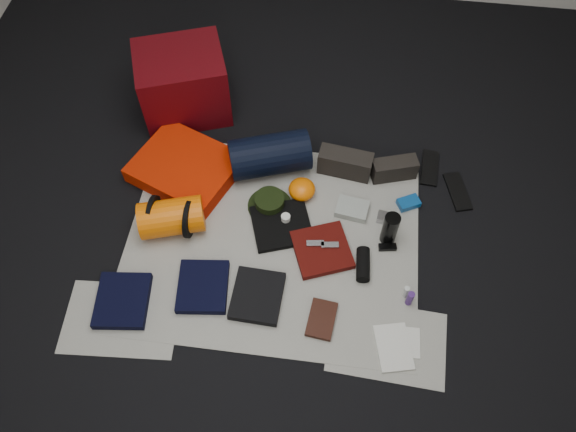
# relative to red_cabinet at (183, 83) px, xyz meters

# --- Properties ---
(floor) EXTENTS (4.50, 4.50, 0.02)m
(floor) POSITION_rel_red_cabinet_xyz_m (0.68, -0.92, -0.23)
(floor) COLOR black
(floor) RESTS_ON ground
(newspaper_mat) EXTENTS (1.60, 1.30, 0.01)m
(newspaper_mat) POSITION_rel_red_cabinet_xyz_m (0.68, -0.92, -0.21)
(newspaper_mat) COLOR beige
(newspaper_mat) RESTS_ON floor
(newspaper_sheet_front_left) EXTENTS (0.61, 0.44, 0.00)m
(newspaper_sheet_front_left) POSITION_rel_red_cabinet_xyz_m (-0.02, -1.47, -0.22)
(newspaper_sheet_front_left) COLOR beige
(newspaper_sheet_front_left) RESTS_ON floor
(newspaper_sheet_front_right) EXTENTS (0.60, 0.43, 0.00)m
(newspaper_sheet_front_right) POSITION_rel_red_cabinet_xyz_m (1.33, -1.42, -0.22)
(newspaper_sheet_front_right) COLOR beige
(newspaper_sheet_front_right) RESTS_ON floor
(red_cabinet) EXTENTS (0.64, 0.59, 0.43)m
(red_cabinet) POSITION_rel_red_cabinet_xyz_m (0.00, 0.00, 0.00)
(red_cabinet) COLOR #52060B
(red_cabinet) RESTS_ON floor
(sleeping_pad) EXTENTS (0.70, 0.65, 0.10)m
(sleeping_pad) POSITION_rel_red_cabinet_xyz_m (0.11, -0.52, -0.16)
(sleeping_pad) COLOR red
(sleeping_pad) RESTS_ON newspaper_mat
(stuff_sack) EXTENTS (0.39, 0.30, 0.20)m
(stuff_sack) POSITION_rel_red_cabinet_xyz_m (0.13, -0.90, -0.11)
(stuff_sack) COLOR #F36604
(stuff_sack) RESTS_ON newspaper_mat
(sack_strap_left) EXTENTS (0.02, 0.22, 0.22)m
(sack_strap_left) POSITION_rel_red_cabinet_xyz_m (0.03, -0.90, -0.10)
(sack_strap_left) COLOR black
(sack_strap_left) RESTS_ON newspaper_mat
(sack_strap_right) EXTENTS (0.03, 0.22, 0.22)m
(sack_strap_right) POSITION_rel_red_cabinet_xyz_m (0.23, -0.90, -0.10)
(sack_strap_right) COLOR black
(sack_strap_right) RESTS_ON newspaper_mat
(navy_duffel) EXTENTS (0.52, 0.38, 0.24)m
(navy_duffel) POSITION_rel_red_cabinet_xyz_m (0.60, -0.42, -0.09)
(navy_duffel) COLOR black
(navy_duffel) RESTS_ON newspaper_mat
(boonie_brim) EXTENTS (0.28, 0.28, 0.01)m
(boonie_brim) POSITION_rel_red_cabinet_xyz_m (0.64, -0.69, -0.21)
(boonie_brim) COLOR black
(boonie_brim) RESTS_ON newspaper_mat
(boonie_crown) EXTENTS (0.17, 0.17, 0.08)m
(boonie_crown) POSITION_rel_red_cabinet_xyz_m (0.64, -0.69, -0.17)
(boonie_crown) COLOR black
(boonie_crown) RESTS_ON boonie_brim
(hiking_boot_left) EXTENTS (0.32, 0.16, 0.16)m
(hiking_boot_left) POSITION_rel_red_cabinet_xyz_m (1.04, -0.39, -0.13)
(hiking_boot_left) COLOR black
(hiking_boot_left) RESTS_ON newspaper_mat
(hiking_boot_right) EXTENTS (0.28, 0.17, 0.13)m
(hiking_boot_right) POSITION_rel_red_cabinet_xyz_m (1.33, -0.38, -0.15)
(hiking_boot_right) COLOR black
(hiking_boot_right) RESTS_ON newspaper_mat
(flip_flop_left) EXTENTS (0.12, 0.27, 0.01)m
(flip_flop_left) POSITION_rel_red_cabinet_xyz_m (1.55, -0.30, -0.21)
(flip_flop_left) COLOR black
(flip_flop_left) RESTS_ON floor
(flip_flop_right) EXTENTS (0.17, 0.28, 0.01)m
(flip_flop_right) POSITION_rel_red_cabinet_xyz_m (1.71, -0.45, -0.21)
(flip_flop_right) COLOR black
(flip_flop_right) RESTS_ON floor
(trousers_navy_a) EXTENTS (0.30, 0.33, 0.05)m
(trousers_navy_a) POSITION_rel_red_cabinet_xyz_m (-0.03, -1.38, -0.19)
(trousers_navy_a) COLOR black
(trousers_navy_a) RESTS_ON newspaper_mat
(trousers_navy_b) EXTENTS (0.29, 0.32, 0.05)m
(trousers_navy_b) POSITION_rel_red_cabinet_xyz_m (0.36, -1.25, -0.19)
(trousers_navy_b) COLOR black
(trousers_navy_b) RESTS_ON newspaper_mat
(trousers_charcoal) EXTENTS (0.26, 0.30, 0.05)m
(trousers_charcoal) POSITION_rel_red_cabinet_xyz_m (0.65, -1.27, -0.19)
(trousers_charcoal) COLOR black
(trousers_charcoal) RESTS_ON newspaper_mat
(black_tshirt) EXTENTS (0.39, 0.38, 0.03)m
(black_tshirt) POSITION_rel_red_cabinet_xyz_m (0.72, -0.82, -0.20)
(black_tshirt) COLOR black
(black_tshirt) RESTS_ON newspaper_mat
(red_shirt) EXTENTS (0.38, 0.38, 0.04)m
(red_shirt) POSITION_rel_red_cabinet_xyz_m (0.96, -0.95, -0.19)
(red_shirt) COLOR #4B0B08
(red_shirt) RESTS_ON newspaper_mat
(orange_stuff_sack) EXTENTS (0.18, 0.18, 0.10)m
(orange_stuff_sack) POSITION_rel_red_cabinet_xyz_m (0.81, -0.59, -0.16)
(orange_stuff_sack) COLOR #F36604
(orange_stuff_sack) RESTS_ON newspaper_mat
(first_aid_pouch) EXTENTS (0.20, 0.16, 0.04)m
(first_aid_pouch) POSITION_rel_red_cabinet_xyz_m (1.11, -0.67, -0.19)
(first_aid_pouch) COLOR #929991
(first_aid_pouch) RESTS_ON newspaper_mat
(water_bottle) EXTENTS (0.10, 0.10, 0.22)m
(water_bottle) POSITION_rel_red_cabinet_xyz_m (1.31, -0.82, -0.10)
(water_bottle) COLOR black
(water_bottle) RESTS_ON newspaper_mat
(speaker) EXTENTS (0.08, 0.19, 0.07)m
(speaker) POSITION_rel_red_cabinet_xyz_m (1.19, -1.02, -0.17)
(speaker) COLOR black
(speaker) RESTS_ON newspaper_mat
(compact_camera) EXTENTS (0.12, 0.08, 0.04)m
(compact_camera) POSITION_rel_red_cabinet_xyz_m (1.30, -0.70, -0.19)
(compact_camera) COLOR #9D9DA1
(compact_camera) RESTS_ON newspaper_mat
(cyan_case) EXTENTS (0.14, 0.13, 0.04)m
(cyan_case) POSITION_rel_red_cabinet_xyz_m (1.42, -0.58, -0.19)
(cyan_case) COLOR #0E488B
(cyan_case) RESTS_ON newspaper_mat
(toiletry_purple) EXTENTS (0.04, 0.04, 0.10)m
(toiletry_purple) POSITION_rel_red_cabinet_xyz_m (1.43, -1.19, -0.16)
(toiletry_purple) COLOR #44226E
(toiletry_purple) RESTS_ON newspaper_mat
(toiletry_clear) EXTENTS (0.03, 0.03, 0.09)m
(toiletry_clear) POSITION_rel_red_cabinet_xyz_m (1.41, -1.15, -0.17)
(toiletry_clear) COLOR silver
(toiletry_clear) RESTS_ON newspaper_mat
(paperback_book) EXTENTS (0.15, 0.22, 0.03)m
(paperback_book) POSITION_rel_red_cabinet_xyz_m (1.00, -1.35, -0.20)
(paperback_book) COLOR black
(paperback_book) RESTS_ON newspaper_mat
(map_booklet) EXTENTS (0.22, 0.27, 0.01)m
(map_booklet) POSITION_rel_red_cabinet_xyz_m (1.36, -1.45, -0.20)
(map_booklet) COLOR silver
(map_booklet) RESTS_ON newspaper_mat
(map_printout) EXTENTS (0.13, 0.16, 0.01)m
(map_printout) POSITION_rel_red_cabinet_xyz_m (1.43, -1.41, -0.21)
(map_printout) COLOR silver
(map_printout) RESTS_ON newspaper_mat
(sunglasses) EXTENTS (0.10, 0.05, 0.02)m
(sunglasses) POSITION_rel_red_cabinet_xyz_m (1.31, -0.88, -0.20)
(sunglasses) COLOR black
(sunglasses) RESTS_ON newspaper_mat
(key_cluster) EXTENTS (0.07, 0.07, 0.01)m
(key_cluster) POSITION_rel_red_cabinet_xyz_m (-0.01, -1.44, -0.21)
(key_cluster) COLOR #9D9DA1
(key_cluster) RESTS_ON newspaper_mat
(tape_roll) EXTENTS (0.05, 0.05, 0.04)m
(tape_roll) POSITION_rel_red_cabinet_xyz_m (0.74, -0.79, -0.16)
(tape_roll) COLOR silver
(tape_roll) RESTS_ON black_tshirt
(energy_bar_a) EXTENTS (0.10, 0.05, 0.01)m
(energy_bar_a) POSITION_rel_red_cabinet_xyz_m (0.92, -0.93, -0.17)
(energy_bar_a) COLOR #9D9DA1
(energy_bar_a) RESTS_ON red_shirt
(energy_bar_b) EXTENTS (0.10, 0.05, 0.01)m
(energy_bar_b) POSITION_rel_red_cabinet_xyz_m (1.00, -0.93, -0.17)
(energy_bar_b) COLOR #9D9DA1
(energy_bar_b) RESTS_ON red_shirt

